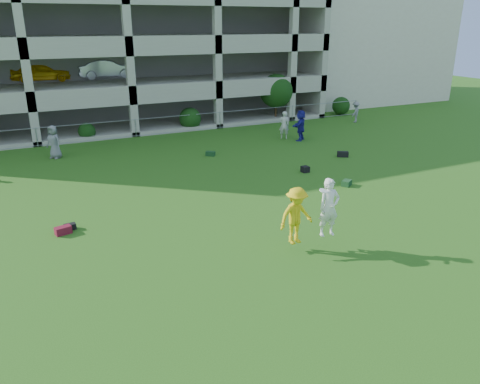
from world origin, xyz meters
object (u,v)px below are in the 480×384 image
crate_d (305,169)px  bystander_c (54,142)px  stucco_building (341,45)px  frisbee_contest (305,213)px  bystander_f (355,112)px  bystander_e (284,125)px  parking_garage (102,37)px  bystander_d (301,125)px

crate_d → bystander_c: bearing=143.2°
stucco_building → frisbee_contest: stucco_building is taller
bystander_f → stucco_building: bearing=-153.7°
bystander_e → bystander_c: bearing=22.2°
bystander_f → parking_garage: bearing=-67.0°
stucco_building → bystander_e: (-14.51, -13.62, -4.11)m
bystander_c → bystander_e: 13.86m
stucco_building → bystander_c: (-28.28, -12.08, -4.09)m
bystander_e → frisbee_contest: (-7.54, -13.88, 0.42)m
bystander_d → bystander_f: 7.50m
crate_d → frisbee_contest: 8.72m
frisbee_contest → parking_garage: 27.62m
stucco_building → bystander_c: bearing=-156.9°
bystander_e → bystander_f: bystander_e is taller
bystander_c → parking_garage: parking_garage is taller
bystander_f → crate_d: 13.63m
bystander_c → bystander_d: 14.68m
crate_d → frisbee_contest: bearing=-123.7°
bystander_e → parking_garage: 16.61m
bystander_e → crate_d: (-2.75, -6.69, -0.74)m
stucco_building → frisbee_contest: bearing=-128.7°
parking_garage → bystander_f: bearing=-34.7°
bystander_d → bystander_e: 1.11m
bystander_c → stucco_building: bearing=72.4°
stucco_building → crate_d: size_ratio=45.71×
bystander_c → bystander_f: bearing=51.1°
bystander_d → frisbee_contest: size_ratio=0.90×
bystander_f → crate_d: bearing=8.6°
bystander_f → frisbee_contest: frisbee_contest is taller
bystander_f → frisbee_contest: size_ratio=0.72×
bystander_e → parking_garage: bearing=-28.8°
bystander_e → bystander_d: bearing=158.6°
bystander_f → frisbee_contest: (-15.09, -16.10, 0.53)m
bystander_d → bystander_e: size_ratio=1.08×
stucco_building → bystander_c: stucco_building is taller
bystander_d → frisbee_contest: frisbee_contest is taller
bystander_d → parking_garage: bearing=-96.9°
crate_d → parking_garage: (-5.75, 20.01, 5.86)m
bystander_f → bystander_c: bearing=-30.5°
bystander_c → frisbee_contest: size_ratio=0.85×
bystander_d → bystander_f: size_ratio=1.25×
crate_d → parking_garage: bearing=106.0°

